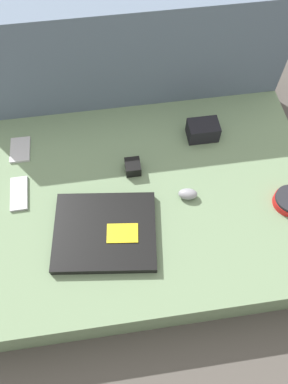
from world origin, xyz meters
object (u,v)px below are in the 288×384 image
phone_silver (19,194)px  camera_pouch (203,130)px  laptop (105,232)px  computer_mouse (188,194)px  phone_black (20,150)px  charger_brick (133,167)px

phone_silver → camera_pouch: camera_pouch is taller
laptop → computer_mouse: (0.26, 0.09, 0.00)m
laptop → phone_black: bearing=133.7°
laptop → phone_black: size_ratio=3.20×
computer_mouse → phone_silver: size_ratio=0.54×
phone_black → laptop: bearing=-52.4°
charger_brick → phone_silver: bearing=-173.8°
computer_mouse → phone_silver: bearing=-177.9°
phone_silver → charger_brick: charger_brick is taller
charger_brick → computer_mouse: bearing=-38.3°
laptop → charger_brick: size_ratio=5.95×
camera_pouch → laptop: bearing=-138.8°
phone_silver → camera_pouch: (0.62, 0.15, 0.03)m
computer_mouse → phone_silver: (-0.52, 0.08, -0.01)m
phone_black → charger_brick: charger_brick is taller
computer_mouse → camera_pouch: bearing=78.2°
computer_mouse → camera_pouch: camera_pouch is taller
computer_mouse → phone_silver: 0.53m
computer_mouse → charger_brick: (-0.16, 0.12, 0.00)m
phone_black → phone_silver: bearing=-89.0°
phone_black → camera_pouch: (0.62, -0.03, 0.03)m
laptop → camera_pouch: bearing=48.3°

